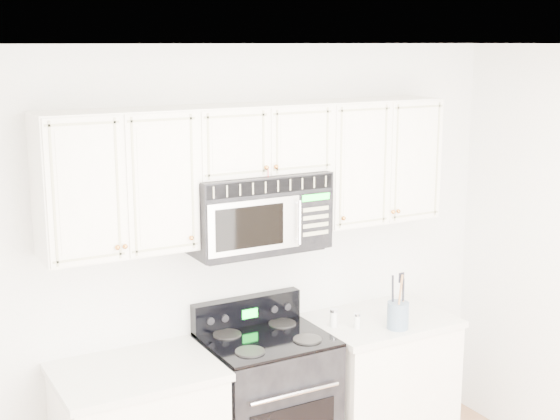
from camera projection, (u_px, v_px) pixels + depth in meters
room at (434, 368)px, 3.20m from camera, size 3.51×3.51×2.61m
base_cabinet_right at (379, 390)px, 4.99m from camera, size 0.86×0.65×0.92m
range at (267, 409)px, 4.61m from camera, size 0.70×0.64×1.10m
upper_cabinets at (256, 164)px, 4.42m from camera, size 2.44×0.37×0.75m
microwave at (256, 211)px, 4.43m from camera, size 0.79×0.45×0.44m
utensil_crock at (398, 314)px, 4.68m from camera, size 0.13×0.13×0.35m
shaker_salt at (334, 318)px, 4.71m from camera, size 0.05×0.05×0.11m
shaker_pepper at (357, 321)px, 4.69m from camera, size 0.04×0.04×0.09m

